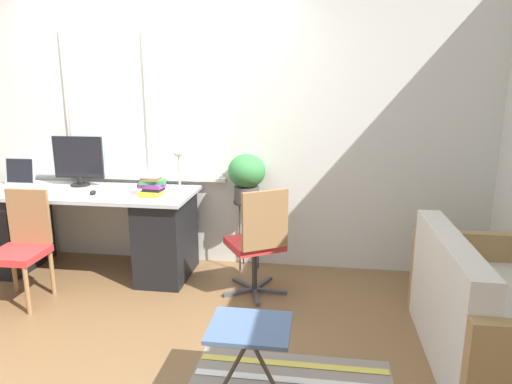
{
  "coord_description": "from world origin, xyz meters",
  "views": [
    {
      "loc": [
        1.54,
        -3.36,
        1.72
      ],
      "look_at": [
        1.03,
        0.18,
        0.86
      ],
      "focal_mm": 32.0,
      "sensor_mm": 36.0,
      "label": 1
    }
  ],
  "objects": [
    {
      "name": "ground_plane",
      "position": [
        0.0,
        0.0,
        0.0
      ],
      "size": [
        14.0,
        14.0,
        0.0
      ],
      "primitive_type": "plane",
      "color": "brown"
    },
    {
      "name": "wall_back_with_window",
      "position": [
        -0.01,
        0.82,
        1.35
      ],
      "size": [
        9.0,
        0.12,
        2.7
      ],
      "color": "silver",
      "rests_on": "ground_plane"
    },
    {
      "name": "desk",
      "position": [
        -0.56,
        0.37,
        0.41
      ],
      "size": [
        1.98,
        0.74,
        0.78
      ],
      "color": "#B2B7BC",
      "rests_on": "ground_plane"
    },
    {
      "name": "laptop",
      "position": [
        -1.26,
        0.4,
        0.83
      ],
      "size": [
        0.29,
        0.29,
        0.27
      ],
      "color": "#B7B7BC",
      "rests_on": "desk"
    },
    {
      "name": "monitor",
      "position": [
        -0.71,
        0.57,
        1.02
      ],
      "size": [
        0.48,
        0.18,
        0.46
      ],
      "color": "black",
      "rests_on": "desk"
    },
    {
      "name": "keyboard",
      "position": [
        -0.71,
        0.23,
        0.78
      ],
      "size": [
        0.41,
        0.15,
        0.02
      ],
      "color": "silver",
      "rests_on": "desk"
    },
    {
      "name": "mouse",
      "position": [
        -0.41,
        0.25,
        0.79
      ],
      "size": [
        0.05,
        0.08,
        0.04
      ],
      "color": "black",
      "rests_on": "desk"
    },
    {
      "name": "desk_lamp",
      "position": [
        0.27,
        0.56,
        0.98
      ],
      "size": [
        0.16,
        0.16,
        0.36
      ],
      "color": "#BCB299",
      "rests_on": "desk"
    },
    {
      "name": "book_stack",
      "position": [
        0.11,
        0.29,
        0.86
      ],
      "size": [
        0.24,
        0.2,
        0.19
      ],
      "color": "yellow",
      "rests_on": "desk"
    },
    {
      "name": "desk_chair_wooden",
      "position": [
        -0.8,
        -0.23,
        0.46
      ],
      "size": [
        0.4,
        0.41,
        0.89
      ],
      "rotation": [
        0.0,
        0.0,
        0.02
      ],
      "color": "olive",
      "rests_on": "ground_plane"
    },
    {
      "name": "office_chair_swivel",
      "position": [
        1.06,
        0.1,
        0.48
      ],
      "size": [
        0.56,
        0.57,
        0.92
      ],
      "rotation": [
        0.0,
        0.0,
        3.69
      ],
      "color": "#47474C",
      "rests_on": "ground_plane"
    },
    {
      "name": "couch_loveseat",
      "position": [
        2.59,
        -0.63,
        0.29
      ],
      "size": [
        0.74,
        1.44,
        0.81
      ],
      "rotation": [
        0.0,
        0.0,
        1.57
      ],
      "color": "silver",
      "rests_on": "ground_plane"
    },
    {
      "name": "plant_stand",
      "position": [
        0.87,
        0.66,
        0.57
      ],
      "size": [
        0.25,
        0.25,
        0.66
      ],
      "color": "#333338",
      "rests_on": "ground_plane"
    },
    {
      "name": "potted_plant",
      "position": [
        0.87,
        0.66,
        0.91
      ],
      "size": [
        0.34,
        0.34,
        0.44
      ],
      "color": "#514C47",
      "rests_on": "plant_stand"
    },
    {
      "name": "folding_stool",
      "position": [
        1.19,
        -1.17,
        0.41
      ],
      "size": [
        0.44,
        0.37,
        0.46
      ],
      "color": "slate",
      "rests_on": "ground_plane"
    }
  ]
}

